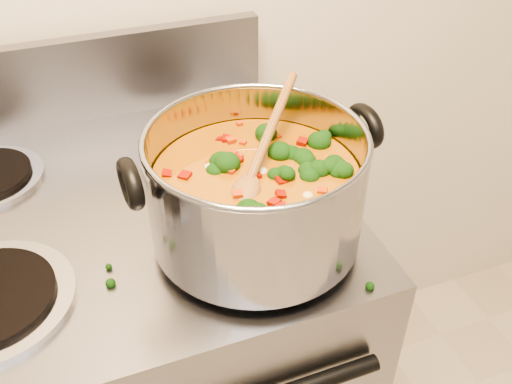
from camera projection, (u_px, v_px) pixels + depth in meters
electric_range at (141, 377)px, 1.17m from camera, size 0.73×0.66×1.08m
stockpot at (256, 191)px, 0.78m from camera, size 0.35×0.30×0.18m
wooden_spoon at (258, 159)px, 0.75m from camera, size 0.18×0.20×0.09m
cooktop_crumbs at (316, 218)px, 0.87m from camera, size 0.20×0.39×0.01m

